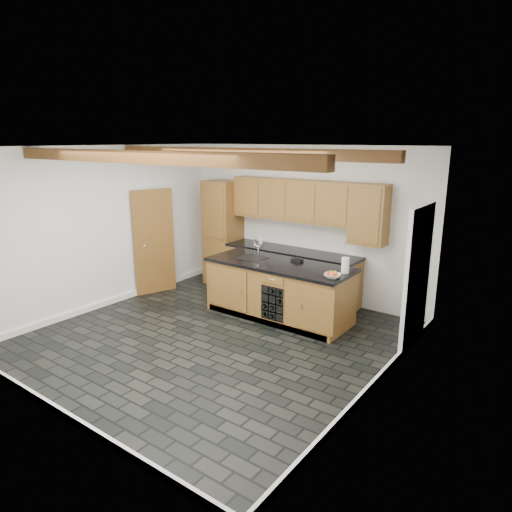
{
  "coord_description": "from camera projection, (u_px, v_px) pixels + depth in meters",
  "views": [
    {
      "loc": [
        4.25,
        -4.73,
        2.9
      ],
      "look_at": [
        0.2,
        0.8,
        1.14
      ],
      "focal_mm": 32.0,
      "sensor_mm": 36.0,
      "label": 1
    }
  ],
  "objects": [
    {
      "name": "fruit_bowl",
      "position": [
        332.0,
        276.0,
        6.66
      ],
      "size": [
        0.31,
        0.31,
        0.06
      ],
      "primitive_type": "imported",
      "rotation": [
        0.0,
        0.0,
        0.31
      ],
      "color": "silver",
      "rests_on": "island"
    },
    {
      "name": "mug",
      "position": [
        261.0,
        242.0,
        8.78
      ],
      "size": [
        0.13,
        0.13,
        0.09
      ],
      "primitive_type": "imported",
      "rotation": [
        0.0,
        0.0,
        0.38
      ],
      "color": "white",
      "rests_on": "back_cabinetry"
    },
    {
      "name": "faucet",
      "position": [
        253.0,
        256.0,
        7.79
      ],
      "size": [
        0.45,
        0.4,
        0.34
      ],
      "color": "black",
      "rests_on": "island"
    },
    {
      "name": "island",
      "position": [
        279.0,
        290.0,
        7.56
      ],
      "size": [
        2.48,
        0.96,
        0.93
      ],
      "color": "olive",
      "rests_on": "ground"
    },
    {
      "name": "paper_towel",
      "position": [
        345.0,
        265.0,
        6.88
      ],
      "size": [
        0.12,
        0.12,
        0.24
      ],
      "primitive_type": "cylinder",
      "color": "white",
      "rests_on": "island"
    },
    {
      "name": "kitchen_scale",
      "position": [
        297.0,
        260.0,
        7.56
      ],
      "size": [
        0.2,
        0.13,
        0.06
      ],
      "rotation": [
        0.0,
        0.0,
        -0.06
      ],
      "color": "black",
      "rests_on": "island"
    },
    {
      "name": "ground",
      "position": [
        214.0,
        338.0,
        6.85
      ],
      "size": [
        5.0,
        5.0,
        0.0
      ],
      "primitive_type": "plane",
      "color": "black",
      "rests_on": "ground"
    },
    {
      "name": "room_shell",
      "position": [
        231.0,
        232.0,
        6.93
      ],
      "size": [
        5.01,
        5.0,
        5.0
      ],
      "color": "white",
      "rests_on": "ground"
    },
    {
      "name": "fruit_cluster",
      "position": [
        332.0,
        274.0,
        6.65
      ],
      "size": [
        0.16,
        0.17,
        0.07
      ],
      "color": "#D4481C",
      "rests_on": "fruit_bowl"
    },
    {
      "name": "back_cabinetry",
      "position": [
        277.0,
        244.0,
        8.57
      ],
      "size": [
        3.65,
        0.62,
        2.2
      ],
      "color": "olive",
      "rests_on": "ground"
    }
  ]
}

